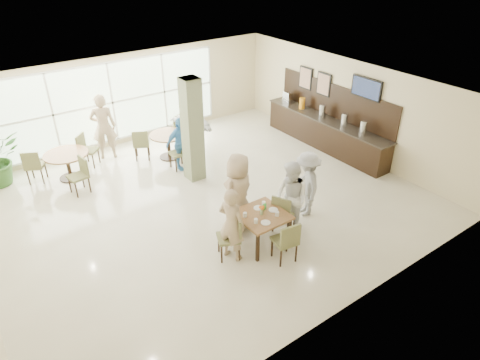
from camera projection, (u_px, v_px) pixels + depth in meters
ground at (206, 201)px, 10.79m from camera, size 10.00×10.00×0.00m
room_shell at (203, 139)px, 9.94m from camera, size 10.00×10.00×10.00m
window_bank at (112, 103)px, 12.97m from camera, size 7.00×0.04×7.00m
column at (192, 130)px, 11.14m from camera, size 0.45×0.45×2.80m
main_table at (261, 218)px, 9.00m from camera, size 1.01×1.01×0.75m
round_table_left at (67, 159)px, 11.51m from camera, size 1.17×1.17×0.75m
round_table_right at (168, 140)px, 12.61m from camera, size 1.07×1.07×0.75m
chairs_main_table at (259, 225)px, 9.10m from camera, size 2.12×1.88×0.95m
chairs_table_left at (68, 164)px, 11.51m from camera, size 2.10×1.92×0.95m
chairs_table_right at (168, 142)px, 12.70m from camera, size 2.09×1.84×0.95m
tabletop_clutter at (262, 212)px, 8.93m from camera, size 0.77×0.71×0.21m
buffet_counter at (325, 130)px, 13.25m from camera, size 0.64×4.70×1.95m
wall_tv at (366, 88)px, 11.79m from camera, size 0.06×1.00×0.58m
framed_art_a at (324, 84)px, 13.07m from camera, size 0.05×0.55×0.70m
framed_art_b at (306, 78)px, 13.63m from camera, size 0.05×0.55×0.70m
teen_left at (232, 224)px, 8.53m from camera, size 0.59×0.70×1.64m
teen_far at (238, 193)px, 9.39m from camera, size 1.00×0.74×1.84m
teen_right at (291, 198)px, 9.31m from camera, size 0.71×0.87×1.70m
teen_standing at (307, 184)px, 9.93m from camera, size 1.01×1.20×1.61m
adult_a at (181, 144)px, 11.92m from camera, size 0.90×0.51×1.53m
adult_b at (194, 125)px, 12.88m from camera, size 1.16×1.70×1.68m
adult_standing at (103, 127)px, 12.41m from camera, size 0.83×0.67×1.97m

